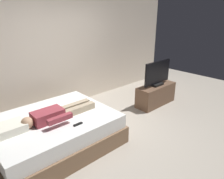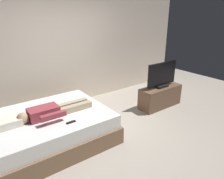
{
  "view_description": "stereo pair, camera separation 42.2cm",
  "coord_description": "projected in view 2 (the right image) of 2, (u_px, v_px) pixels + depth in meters",
  "views": [
    {
      "loc": [
        -2.27,
        -2.49,
        2.18
      ],
      "look_at": [
        0.4,
        0.43,
        0.69
      ],
      "focal_mm": 33.41,
      "sensor_mm": 36.0,
      "label": 1
    },
    {
      "loc": [
        -1.95,
        -2.76,
        2.18
      ],
      "look_at": [
        0.4,
        0.43,
        0.69
      ],
      "focal_mm": 33.41,
      "sensor_mm": 36.0,
      "label": 2
    }
  ],
  "objects": [
    {
      "name": "person",
      "position": [
        52.0,
        111.0,
        3.46
      ],
      "size": [
        1.26,
        0.46,
        0.18
      ],
      "color": "#993842",
      "rests_on": "bed"
    },
    {
      "name": "bed",
      "position": [
        50.0,
        128.0,
        3.64
      ],
      "size": [
        2.01,
        1.6,
        0.54
      ],
      "color": "brown",
      "rests_on": "ground"
    },
    {
      "name": "tv_stand",
      "position": [
        160.0,
        97.0,
        5.03
      ],
      "size": [
        1.1,
        0.4,
        0.5
      ],
      "primitive_type": "cube",
      "color": "brown",
      "rests_on": "ground"
    },
    {
      "name": "pillow",
      "position": [
        4.0,
        123.0,
        3.14
      ],
      "size": [
        0.48,
        0.34,
        0.12
      ],
      "primitive_type": "cube",
      "color": "silver",
      "rests_on": "bed"
    },
    {
      "name": "tv",
      "position": [
        162.0,
        75.0,
        4.84
      ],
      "size": [
        0.88,
        0.2,
        0.59
      ],
      "color": "black",
      "rests_on": "tv_stand"
    },
    {
      "name": "ground_plane",
      "position": [
        108.0,
        135.0,
        3.92
      ],
      "size": [
        10.0,
        10.0,
        0.0
      ],
      "primitive_type": "plane",
      "color": "#ADA393"
    },
    {
      "name": "back_wall",
      "position": [
        78.0,
        46.0,
        5.03
      ],
      "size": [
        6.4,
        0.1,
        2.8
      ],
      "primitive_type": "cube",
      "color": "beige",
      "rests_on": "ground"
    },
    {
      "name": "remote",
      "position": [
        71.0,
        122.0,
        3.27
      ],
      "size": [
        0.15,
        0.04,
        0.02
      ],
      "primitive_type": "cube",
      "color": "black",
      "rests_on": "bed"
    }
  ]
}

